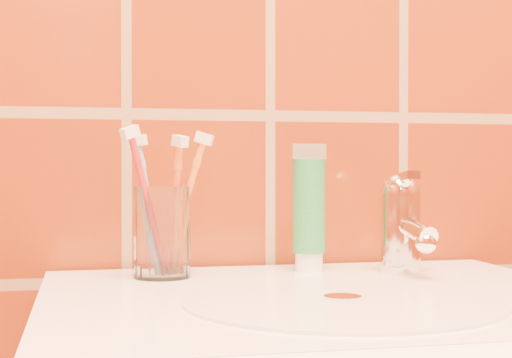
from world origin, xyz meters
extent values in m
cylinder|color=silver|center=(0.00, 0.91, 0.85)|extent=(0.30, 0.30, 0.00)
cylinder|color=white|center=(0.00, 0.91, 0.85)|extent=(0.04, 0.04, 0.00)
cylinder|color=white|center=(-0.15, 1.11, 0.90)|extent=(0.07, 0.07, 0.10)
cylinder|color=white|center=(0.03, 1.12, 0.86)|extent=(0.03, 0.03, 0.02)
cylinder|color=#1C7739|center=(0.03, 1.12, 0.93)|extent=(0.04, 0.04, 0.11)
cube|color=beige|center=(0.03, 1.12, 0.99)|extent=(0.04, 0.01, 0.02)
cylinder|color=white|center=(0.14, 1.09, 0.90)|extent=(0.05, 0.05, 0.09)
sphere|color=white|center=(0.14, 1.09, 0.94)|extent=(0.05, 0.05, 0.05)
cylinder|color=white|center=(0.14, 1.06, 0.91)|extent=(0.02, 0.09, 0.03)
cube|color=white|center=(0.14, 1.08, 0.96)|extent=(0.02, 0.06, 0.01)
camera|label=1|loc=(-0.23, 0.22, 0.98)|focal=55.00mm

